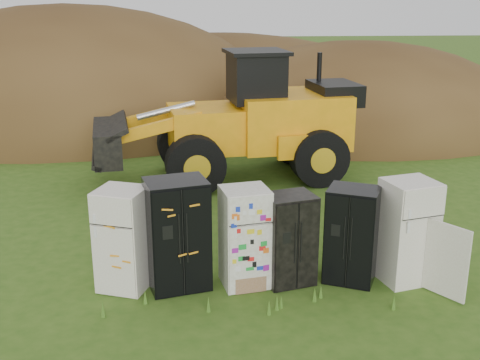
{
  "coord_description": "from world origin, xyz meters",
  "views": [
    {
      "loc": [
        -1.19,
        -9.64,
        4.99
      ],
      "look_at": [
        -0.4,
        2.0,
        1.31
      ],
      "focal_mm": 45.0,
      "sensor_mm": 36.0,
      "label": 1
    }
  ],
  "objects": [
    {
      "name": "dirt_mound_back",
      "position": [
        -0.36,
        17.89,
        0.0
      ],
      "size": [
        18.13,
        12.08,
        6.38
      ],
      "primitive_type": "ellipsoid",
      "color": "#422C15",
      "rests_on": "ground"
    },
    {
      "name": "fridge_black_right",
      "position": [
        1.45,
        0.04,
        0.86
      ],
      "size": [
        1.08,
        1.01,
        1.73
      ],
      "primitive_type": null,
      "rotation": [
        0.0,
        0.0,
        -0.42
      ],
      "color": "black",
      "rests_on": "ground"
    },
    {
      "name": "fridge_sticker",
      "position": [
        -0.45,
        0.01,
        0.89
      ],
      "size": [
        0.92,
        0.88,
        1.78
      ],
      "primitive_type": null,
      "rotation": [
        0.0,
        0.0,
        0.2
      ],
      "color": "white",
      "rests_on": "ground"
    },
    {
      "name": "ground",
      "position": [
        0.0,
        0.0,
        0.0
      ],
      "size": [
        120.0,
        120.0,
        0.0
      ],
      "primitive_type": "plane",
      "color": "#305516",
      "rests_on": "ground"
    },
    {
      "name": "dirt_mound_left",
      "position": [
        -6.31,
        14.55,
        0.0
      ],
      "size": [
        17.11,
        12.83,
        9.06
      ],
      "primitive_type": "ellipsoid",
      "color": "#422C15",
      "rests_on": "ground"
    },
    {
      "name": "fridge_black_side",
      "position": [
        -1.62,
        0.01,
        0.98
      ],
      "size": [
        1.19,
        1.04,
        1.95
      ],
      "primitive_type": null,
      "rotation": [
        0.0,
        0.0,
        0.26
      ],
      "color": "black",
      "rests_on": "ground"
    },
    {
      "name": "fridge_leftmost",
      "position": [
        -2.55,
        0.04,
        0.9
      ],
      "size": [
        1.01,
        0.99,
        1.81
      ],
      "primitive_type": null,
      "rotation": [
        0.0,
        0.0,
        -0.34
      ],
      "color": "white",
      "rests_on": "ground"
    },
    {
      "name": "wheel_loader",
      "position": [
        -0.53,
        6.31,
        1.74
      ],
      "size": [
        7.56,
        3.96,
        3.49
      ],
      "primitive_type": null,
      "rotation": [
        0.0,
        0.0,
        0.15
      ],
      "color": "orange",
      "rests_on": "ground"
    },
    {
      "name": "dirt_mound_right",
      "position": [
        4.75,
        12.47,
        0.0
      ],
      "size": [
        13.12,
        9.62,
        6.5
      ],
      "primitive_type": "ellipsoid",
      "color": "#422C15",
      "rests_on": "ground"
    },
    {
      "name": "fridge_dark_mid",
      "position": [
        0.33,
        0.04,
        0.82
      ],
      "size": [
        0.99,
        0.89,
        1.64
      ],
      "primitive_type": null,
      "rotation": [
        0.0,
        0.0,
        0.28
      ],
      "color": "black",
      "rests_on": "ground"
    },
    {
      "name": "fridge_open_door",
      "position": [
        2.43,
        -0.03,
        0.93
      ],
      "size": [
        1.02,
        0.98,
        1.87
      ],
      "primitive_type": null,
      "rotation": [
        0.0,
        0.0,
        0.27
      ],
      "color": "white",
      "rests_on": "ground"
    }
  ]
}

